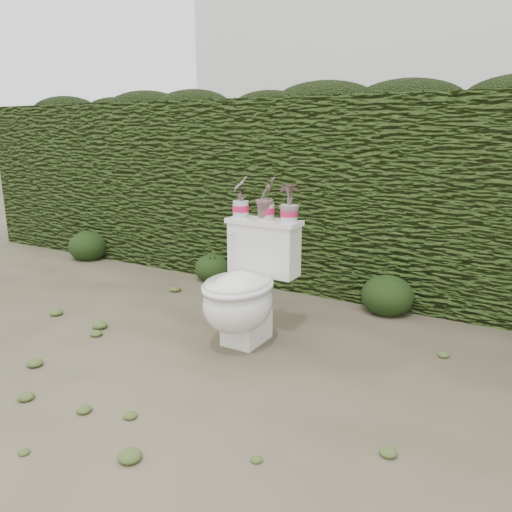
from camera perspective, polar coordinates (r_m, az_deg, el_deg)
The scene contains 10 objects.
ground at distance 3.34m, azimuth -2.88°, elevation -9.56°, with size 60.00×60.00×0.00m, color #6F674D.
hedge at distance 4.51m, azimuth 8.25°, elevation 7.15°, with size 8.00×1.00×1.60m, color #39511B.
house_wall at distance 8.64m, azimuth 24.22°, elevation 17.42°, with size 8.00×3.50×4.00m, color silver.
toilet at distance 3.18m, azimuth -1.28°, elevation -3.94°, with size 0.50×0.68×0.78m.
potted_plant_left at distance 3.35m, azimuth -1.77°, elevation 6.68°, with size 0.14×0.09×0.26m, color #206727.
potted_plant_center at distance 3.25m, azimuth 1.18°, elevation 6.51°, with size 0.15×0.12×0.27m, color #206727.
potted_plant_right at distance 3.17m, azimuth 3.82°, elevation 5.97°, with size 0.13×0.13×0.23m, color #206727.
liriope_clump_0 at distance 5.62m, azimuth -18.62°, elevation 1.35°, with size 0.41×0.41×0.33m, color #213612.
liriope_clump_1 at distance 4.60m, azimuth -4.90°, elevation -1.06°, with size 0.34×0.34×0.27m, color #213612.
liriope_clump_2 at distance 3.90m, azimuth 14.80°, elevation -4.01°, with size 0.39×0.39×0.31m, color #213612.
Camera 1 is at (1.68, -2.55, 1.35)m, focal length 35.00 mm.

